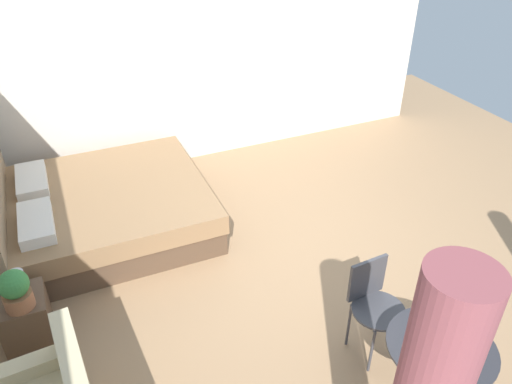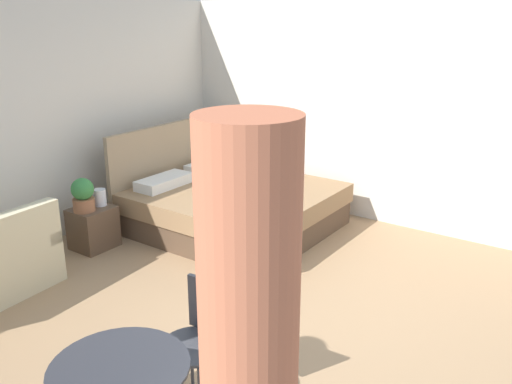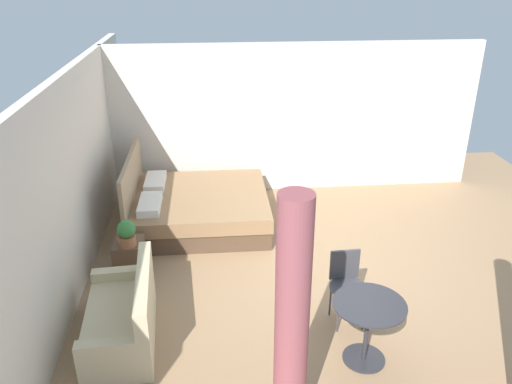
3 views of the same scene
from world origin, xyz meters
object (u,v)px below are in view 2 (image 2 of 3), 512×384
Objects in this scene: nightstand at (93,228)px; potted_plant at (83,195)px; vase at (100,197)px; bed at (231,205)px; cafe_chair_near_window at (202,332)px.

nightstand is 0.43m from potted_plant.
vase reaches higher than nightstand.
bed reaches higher than nightstand.
bed reaches higher than cafe_chair_near_window.
potted_plant is 0.24m from vase.
cafe_chair_near_window is (-1.38, -2.65, -0.02)m from vase.
nightstand is at bearing 64.81° from cafe_chair_near_window.
bed is at bearing -30.99° from potted_plant.
bed is 5.86× the size of potted_plant.
cafe_chair_near_window is at bearing -113.53° from potted_plant.
cafe_chair_near_window is (-1.26, -2.67, 0.31)m from nightstand.
bed reaches higher than potted_plant.
vase is at bearing -7.03° from nightstand.
bed is at bearing 34.27° from cafe_chair_near_window.
potted_plant reaches higher than vase.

